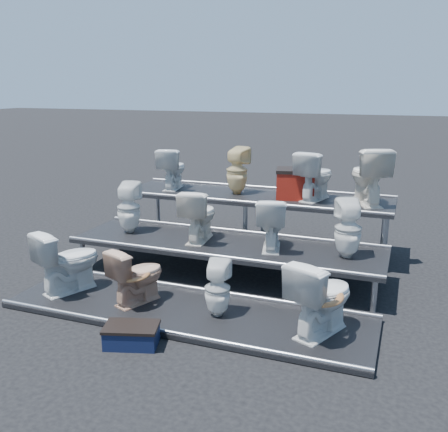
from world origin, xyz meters
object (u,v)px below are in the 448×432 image
(red_crate, at_px, (295,185))
(toilet_8, at_px, (172,168))
(toilet_6, at_px, (271,223))
(toilet_1, at_px, (137,275))
(toilet_7, at_px, (348,229))
(toilet_9, at_px, (237,171))
(step_stool, at_px, (132,337))
(toilet_2, at_px, (218,289))
(toilet_3, at_px, (321,296))
(toilet_0, at_px, (68,260))
(toilet_11, at_px, (368,176))
(toilet_10, at_px, (315,176))
(toilet_5, at_px, (199,215))
(toilet_4, at_px, (129,208))

(red_crate, bearing_deg, toilet_8, 167.62)
(toilet_6, relative_size, toilet_8, 1.02)
(toilet_1, relative_size, toilet_7, 0.92)
(toilet_9, height_order, step_stool, toilet_9)
(toilet_6, height_order, toilet_7, toilet_7)
(toilet_1, bearing_deg, toilet_2, -157.03)
(toilet_3, relative_size, red_crate, 1.44)
(toilet_8, height_order, red_crate, toilet_8)
(toilet_1, xyz_separation_m, toilet_3, (2.13, 0.00, 0.07))
(toilet_0, xyz_separation_m, toilet_11, (3.27, 2.60, 0.82))
(toilet_1, bearing_deg, toilet_0, 22.97)
(toilet_7, distance_m, toilet_10, 1.51)
(toilet_5, height_order, toilet_8, toilet_8)
(step_stool, bearing_deg, toilet_3, 8.38)
(red_crate, bearing_deg, toilet_5, -140.78)
(toilet_8, relative_size, toilet_10, 0.92)
(toilet_1, height_order, red_crate, red_crate)
(toilet_5, height_order, toilet_6, toilet_5)
(toilet_2, distance_m, toilet_9, 2.82)
(toilet_4, bearing_deg, toilet_7, 168.80)
(toilet_7, distance_m, toilet_9, 2.33)
(toilet_6, bearing_deg, toilet_10, -116.22)
(toilet_0, relative_size, toilet_7, 1.07)
(toilet_5, bearing_deg, step_stool, 89.94)
(toilet_1, bearing_deg, toilet_3, -157.03)
(toilet_1, xyz_separation_m, toilet_9, (0.32, 2.60, 0.83))
(toilet_4, height_order, toilet_10, toilet_10)
(toilet_8, bearing_deg, red_crate, 171.01)
(step_stool, bearing_deg, toilet_11, 43.92)
(toilet_0, xyz_separation_m, toilet_3, (3.09, 0.00, 0.01))
(toilet_6, height_order, toilet_10, toilet_10)
(toilet_6, distance_m, red_crate, 1.32)
(toilet_2, bearing_deg, toilet_10, -109.26)
(toilet_5, bearing_deg, red_crate, -133.16)
(toilet_11, bearing_deg, toilet_7, 62.90)
(toilet_0, bearing_deg, red_crate, -106.67)
(toilet_1, bearing_deg, toilet_6, -110.78)
(toilet_7, height_order, red_crate, red_crate)
(toilet_3, relative_size, step_stool, 1.55)
(toilet_2, height_order, toilet_6, toilet_6)
(toilet_3, xyz_separation_m, toilet_6, (-0.89, 1.30, 0.34))
(toilet_0, distance_m, toilet_6, 2.58)
(toilet_1, distance_m, toilet_8, 2.84)
(toilet_4, xyz_separation_m, toilet_8, (0.06, 1.30, 0.37))
(toilet_8, relative_size, toilet_9, 0.91)
(toilet_5, bearing_deg, toilet_6, 175.24)
(toilet_0, relative_size, toilet_3, 0.98)
(toilet_2, bearing_deg, step_stool, 46.10)
(toilet_3, distance_m, red_crate, 2.81)
(toilet_1, bearing_deg, toilet_8, -49.82)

